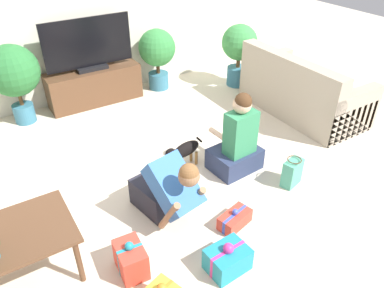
# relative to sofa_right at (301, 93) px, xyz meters

# --- Properties ---
(ground_plane) EXTENTS (16.00, 16.00, 0.00)m
(ground_plane) POSITION_rel_sofa_right_xyz_m (-2.42, -0.55, -0.30)
(ground_plane) COLOR beige
(wall_back) EXTENTS (8.40, 0.06, 2.60)m
(wall_back) POSITION_rel_sofa_right_xyz_m (-2.42, 2.08, 1.00)
(wall_back) COLOR silver
(wall_back) RESTS_ON ground_plane
(sofa_right) EXTENTS (0.87, 1.71, 0.85)m
(sofa_right) POSITION_rel_sofa_right_xyz_m (0.00, 0.00, 0.00)
(sofa_right) COLOR tan
(sofa_right) RESTS_ON ground_plane
(coffee_table) EXTENTS (0.92, 0.64, 0.48)m
(coffee_table) POSITION_rel_sofa_right_xyz_m (-3.86, -0.84, 0.12)
(coffee_table) COLOR brown
(coffee_table) RESTS_ON ground_plane
(tv_console) EXTENTS (1.32, 0.40, 0.51)m
(tv_console) POSITION_rel_sofa_right_xyz_m (-2.28, 1.81, -0.04)
(tv_console) COLOR brown
(tv_console) RESTS_ON ground_plane
(tv) EXTENTS (1.22, 0.20, 0.71)m
(tv) POSITION_rel_sofa_right_xyz_m (-2.28, 1.81, 0.53)
(tv) COLOR black
(tv) RESTS_ON tv_console
(potted_plant_back_left) EXTENTS (0.65, 0.65, 1.05)m
(potted_plant_back_left) POSITION_rel_sofa_right_xyz_m (-3.29, 1.76, 0.39)
(potted_plant_back_left) COLOR #336B84
(potted_plant_back_left) RESTS_ON ground_plane
(potted_plant_back_right) EXTENTS (0.55, 0.55, 0.93)m
(potted_plant_back_right) POSITION_rel_sofa_right_xyz_m (-1.27, 1.76, 0.29)
(potted_plant_back_right) COLOR #336B84
(potted_plant_back_right) RESTS_ON ground_plane
(potted_plant_corner_right) EXTENTS (0.55, 0.55, 0.96)m
(potted_plant_corner_right) POSITION_rel_sofa_right_xyz_m (-0.15, 1.20, 0.30)
(potted_plant_corner_right) COLOR #336B84
(potted_plant_corner_right) RESTS_ON ground_plane
(person_kneeling) EXTENTS (0.45, 0.82, 0.77)m
(person_kneeling) POSITION_rel_sofa_right_xyz_m (-2.57, -0.85, 0.03)
(person_kneeling) COLOR #23232D
(person_kneeling) RESTS_ON ground_plane
(person_sitting) EXTENTS (0.55, 0.50, 0.93)m
(person_sitting) POSITION_rel_sofa_right_xyz_m (-1.56, -0.58, 0.04)
(person_sitting) COLOR #283351
(person_sitting) RESTS_ON ground_plane
(dog) EXTENTS (0.53, 0.22, 0.34)m
(dog) POSITION_rel_sofa_right_xyz_m (-2.05, -0.27, -0.06)
(dog) COLOR black
(dog) RESTS_ON ground_plane
(gift_box_a) EXTENTS (0.35, 0.24, 0.19)m
(gift_box_a) POSITION_rel_sofa_right_xyz_m (-2.10, -1.26, -0.23)
(gift_box_a) COLOR red
(gift_box_a) RESTS_ON ground_plane
(gift_box_b) EXTENTS (0.34, 0.27, 0.28)m
(gift_box_b) POSITION_rel_sofa_right_xyz_m (-2.44, -1.61, -0.19)
(gift_box_b) COLOR teal
(gift_box_b) RESTS_ON ground_plane
(gift_box_c) EXTENTS (0.23, 0.31, 0.32)m
(gift_box_c) POSITION_rel_sofa_right_xyz_m (-3.10, -1.23, -0.17)
(gift_box_c) COLOR red
(gift_box_c) RESTS_ON ground_plane
(gift_bag_a) EXTENTS (0.25, 0.18, 0.32)m
(gift_bag_a) POSITION_rel_sofa_right_xyz_m (-1.24, -1.10, -0.15)
(gift_bag_a) COLOR #4CA384
(gift_bag_a) RESTS_ON ground_plane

